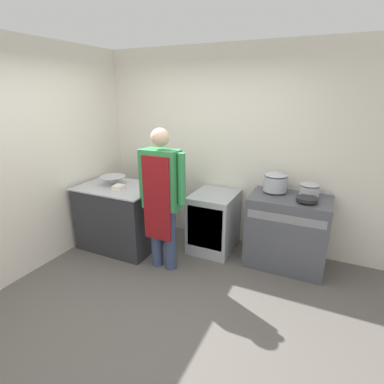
{
  "coord_description": "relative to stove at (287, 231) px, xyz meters",
  "views": [
    {
      "loc": [
        1.5,
        -2.12,
        2.11
      ],
      "look_at": [
        0.03,
        0.99,
        0.95
      ],
      "focal_mm": 28.0,
      "sensor_mm": 36.0,
      "label": 1
    }
  ],
  "objects": [
    {
      "name": "stock_pot",
      "position": [
        -0.21,
        0.11,
        0.59
      ],
      "size": [
        0.29,
        0.29,
        0.23
      ],
      "color": "#B2B5BC",
      "rests_on": "stove"
    },
    {
      "name": "person_cook",
      "position": [
        -1.37,
        -0.71,
        0.53
      ],
      "size": [
        0.61,
        0.24,
        1.74
      ],
      "color": "#38476B",
      "rests_on": "ground_plane"
    },
    {
      "name": "fridge_unit",
      "position": [
        -0.97,
        -0.0,
        -0.05
      ],
      "size": [
        0.57,
        0.68,
        0.81
      ],
      "color": "#A8ADB2",
      "rests_on": "ground_plane"
    },
    {
      "name": "wall_left",
      "position": [
        -2.81,
        -0.44,
        0.89
      ],
      "size": [
        0.05,
        8.0,
        2.7
      ],
      "color": "silver",
      "rests_on": "ground_plane"
    },
    {
      "name": "sauce_pot",
      "position": [
        0.19,
        0.11,
        0.55
      ],
      "size": [
        0.23,
        0.23,
        0.15
      ],
      "color": "#B2B5BC",
      "rests_on": "stove"
    },
    {
      "name": "ground_plane",
      "position": [
        -1.13,
        -1.44,
        -0.46
      ],
      "size": [
        14.0,
        14.0,
        0.0
      ],
      "primitive_type": "plane",
      "color": "#5B5651"
    },
    {
      "name": "saute_pan",
      "position": [
        0.19,
        -0.11,
        0.49
      ],
      "size": [
        0.24,
        0.24,
        0.04
      ],
      "color": "#262628",
      "rests_on": "stove"
    },
    {
      "name": "stove",
      "position": [
        0.0,
        0.0,
        0.0
      ],
      "size": [
        0.95,
        0.62,
        0.93
      ],
      "color": "#4C4F56",
      "rests_on": "ground_plane"
    },
    {
      "name": "prep_counter",
      "position": [
        -2.19,
        -0.48,
        -0.01
      ],
      "size": [
        1.08,
        0.77,
        0.89
      ],
      "color": "#2D2D33",
      "rests_on": "ground_plane"
    },
    {
      "name": "mixing_bowl",
      "position": [
        -2.31,
        -0.44,
        0.49
      ],
      "size": [
        0.35,
        0.35,
        0.12
      ],
      "color": "#B2B5BC",
      "rests_on": "prep_counter"
    },
    {
      "name": "plastic_tub",
      "position": [
        -2.07,
        -0.61,
        0.47
      ],
      "size": [
        0.13,
        0.13,
        0.07
      ],
      "color": "silver",
      "rests_on": "prep_counter"
    },
    {
      "name": "wall_back",
      "position": [
        -1.13,
        0.38,
        0.89
      ],
      "size": [
        8.0,
        0.05,
        2.7
      ],
      "color": "silver",
      "rests_on": "ground_plane"
    }
  ]
}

